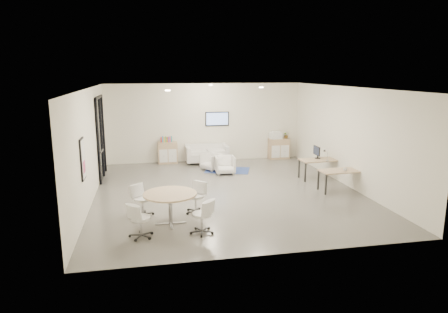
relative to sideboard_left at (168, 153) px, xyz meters
name	(u,v)px	position (x,y,z in m)	size (l,w,h in m)	color
room_shell	(227,141)	(1.58, -4.27, 1.16)	(9.60, 10.60, 4.80)	#605D57
glass_door	(101,135)	(-2.38, -1.76, 1.07)	(0.09, 1.90, 2.85)	black
artwork	(83,159)	(-2.39, -5.87, 1.11)	(0.05, 0.54, 1.04)	black
wall_tv	(217,119)	(2.08, 0.19, 1.31)	(0.98, 0.06, 0.58)	black
ceiling_spots	(215,87)	(1.38, -3.44, 2.74)	(3.14, 4.14, 0.03)	#FFEAC6
sideboard_left	(168,153)	(0.00, 0.00, 0.00)	(0.78, 0.40, 0.88)	tan
sideboard_right	(279,149)	(4.72, -0.01, 0.00)	(0.87, 0.42, 0.87)	tan
books	(166,139)	(-0.04, 0.00, 0.55)	(0.45, 0.14, 0.22)	red
printer	(276,135)	(4.57, 0.00, 0.59)	(0.50, 0.43, 0.32)	white
loveseat	(207,154)	(1.57, -0.21, -0.09)	(1.71, 0.86, 0.64)	silver
blue_rug	(227,170)	(2.14, -1.62, -0.43)	(1.62, 1.08, 0.01)	navy
armchair_left	(212,161)	(1.58, -1.43, -0.09)	(0.67, 0.63, 0.69)	silver
armchair_right	(225,164)	(1.96, -2.09, -0.08)	(0.69, 0.65, 0.71)	silver
desk_rear	(319,161)	(5.02, -3.44, 0.19)	(1.37, 0.75, 0.69)	tan
desk_front	(340,172)	(5.05, -4.92, 0.17)	(1.32, 0.72, 0.67)	tan
monitor	(317,152)	(4.98, -3.29, 0.49)	(0.20, 0.50, 0.44)	black
round_table	(170,196)	(-0.32, -6.68, 0.27)	(1.30, 1.30, 0.79)	tan
meeting_chairs	(170,208)	(-0.32, -6.68, -0.03)	(2.23, 2.23, 0.82)	white
plant_cabinet	(286,136)	(5.04, -0.01, 0.55)	(0.27, 0.30, 0.23)	#3F7F3F
plant_floor	(136,218)	(-1.16, -6.32, -0.36)	(0.18, 0.33, 0.15)	#3F7F3F
cup	(345,169)	(5.13, -5.05, 0.29)	(0.12, 0.09, 0.12)	white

